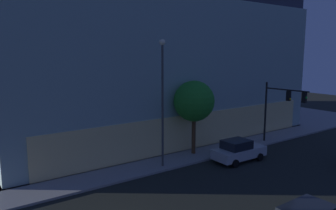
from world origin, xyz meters
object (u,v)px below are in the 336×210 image
object	(u,v)px
traffic_light_far_corner	(282,102)
street_lamp_sidewalk	(163,90)
modern_building	(126,59)
sidewalk_tree	(194,101)
car_silver	(238,150)

from	to	relation	value
traffic_light_far_corner	street_lamp_sidewalk	world-z (taller)	street_lamp_sidewalk
street_lamp_sidewalk	modern_building	bearing A→B (deg)	70.71
modern_building	street_lamp_sidewalk	distance (m)	16.03
sidewalk_tree	car_silver	size ratio (longest dim) A/B	1.36
traffic_light_far_corner	car_silver	world-z (taller)	traffic_light_far_corner
traffic_light_far_corner	car_silver	xyz separation A→B (m)	(-6.25, -0.71, -3.19)
modern_building	street_lamp_sidewalk	size ratio (longest dim) A/B	3.44
traffic_light_far_corner	sidewalk_tree	xyz separation A→B (m)	(-8.14, 2.52, 0.48)
traffic_light_far_corner	sidewalk_tree	bearing A→B (deg)	162.82
modern_building	car_silver	distance (m)	18.49
modern_building	sidewalk_tree	size ratio (longest dim) A/B	5.22
traffic_light_far_corner	car_silver	size ratio (longest dim) A/B	1.26
traffic_light_far_corner	street_lamp_sidewalk	bearing A→B (deg)	173.12
sidewalk_tree	modern_building	bearing A→B (deg)	84.24
sidewalk_tree	car_silver	xyz separation A→B (m)	(1.89, -3.22, -3.67)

